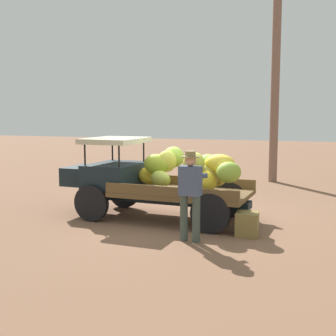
% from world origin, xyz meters
% --- Properties ---
extents(ground_plane, '(60.00, 60.00, 0.00)m').
position_xyz_m(ground_plane, '(0.00, 0.00, 0.00)').
color(ground_plane, brown).
extents(truck, '(4.54, 1.95, 1.86)m').
position_xyz_m(truck, '(0.67, 0.02, 0.96)').
color(truck, black).
rests_on(truck, ground).
extents(farmer, '(0.52, 0.48, 1.74)m').
position_xyz_m(farmer, '(-0.62, 1.58, 0.99)').
color(farmer, '#3E4A43').
rests_on(farmer, ground).
extents(wooden_crate, '(0.47, 0.51, 0.47)m').
position_xyz_m(wooden_crate, '(-1.59, 0.82, 0.24)').
color(wooden_crate, olive).
rests_on(wooden_crate, ground).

